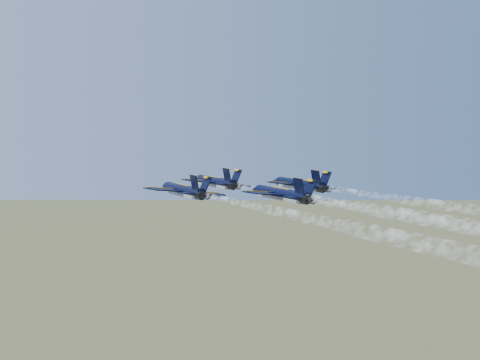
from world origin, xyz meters
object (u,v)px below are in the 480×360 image
jet_lead (215,182)px  jet_right (299,184)px  jet_left (183,190)px  jet_slot (281,194)px

jet_lead → jet_right: same height
jet_lead → jet_right: size_ratio=1.00×
jet_left → jet_slot: (9.72, -11.01, 0.00)m
jet_right → jet_slot: bearing=-132.7°
jet_left → jet_right: bearing=0.2°
jet_lead → jet_right: bearing=-45.3°
jet_lead → jet_slot: bearing=-90.2°
jet_slot → jet_right: bearing=47.3°
jet_lead → jet_slot: size_ratio=1.00×
jet_left → jet_slot: size_ratio=1.00×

